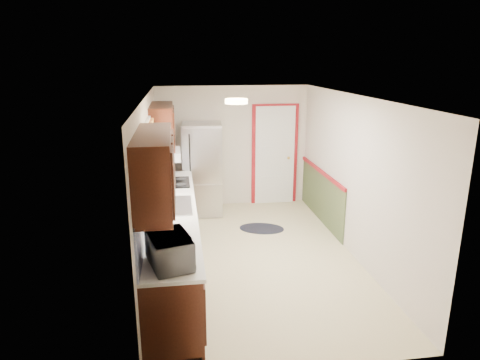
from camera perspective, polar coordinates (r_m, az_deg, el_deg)
name	(u,v)px	position (r m, az deg, el deg)	size (l,w,h in m)	color
room_shell	(255,181)	(6.18, 2.03, -0.10)	(3.20, 5.20, 2.52)	beige
kitchen_run	(170,218)	(5.94, -9.35, -4.97)	(0.63, 4.00, 2.20)	#35150C
back_wall_trim	(284,163)	(8.56, 5.93, 2.21)	(1.12, 2.30, 2.08)	maroon
ceiling_fixture	(236,101)	(5.72, -0.50, 10.46)	(0.30, 0.30, 0.06)	#FFD88C
microwave	(170,247)	(4.28, -9.34, -8.83)	(0.56, 0.31, 0.38)	white
refrigerator	(203,169)	(8.16, -5.01, 1.47)	(0.77, 0.76, 1.75)	#B7B7BC
rug	(262,228)	(7.62, 2.90, -6.47)	(0.79, 0.51, 0.01)	black
cooktop	(173,183)	(7.06, -8.92, -0.34)	(0.53, 0.64, 0.02)	black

